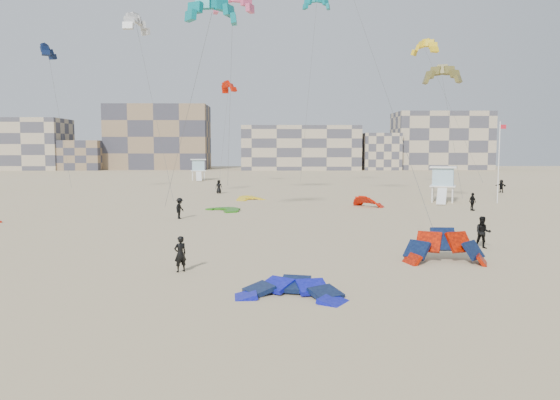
{
  "coord_description": "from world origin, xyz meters",
  "views": [
    {
      "loc": [
        1.91,
        -22.29,
        5.71
      ],
      "look_at": [
        2.37,
        6.0,
        3.06
      ],
      "focal_mm": 35.0,
      "sensor_mm": 36.0,
      "label": 1
    }
  ],
  "objects_px": {
    "kitesurfer_main": "(180,254)",
    "kite_ground_blue": "(291,297)",
    "kite_ground_orange": "(445,263)",
    "lifeguard_tower_near": "(443,184)"
  },
  "relations": [
    {
      "from": "kite_ground_blue",
      "to": "kite_ground_orange",
      "type": "xyz_separation_m",
      "value": [
        8.01,
        6.19,
        0.0
      ]
    },
    {
      "from": "kitesurfer_main",
      "to": "kite_ground_blue",
      "type": "bearing_deg",
      "value": 102.74
    },
    {
      "from": "kitesurfer_main",
      "to": "lifeguard_tower_near",
      "type": "height_order",
      "value": "lifeguard_tower_near"
    },
    {
      "from": "kite_ground_orange",
      "to": "lifeguard_tower_near",
      "type": "height_order",
      "value": "lifeguard_tower_near"
    },
    {
      "from": "kite_ground_blue",
      "to": "kitesurfer_main",
      "type": "bearing_deg",
      "value": 152.18
    },
    {
      "from": "kite_ground_orange",
      "to": "kitesurfer_main",
      "type": "xyz_separation_m",
      "value": [
        -13.0,
        -1.8,
        0.85
      ]
    },
    {
      "from": "kite_ground_orange",
      "to": "lifeguard_tower_near",
      "type": "bearing_deg",
      "value": 76.36
    },
    {
      "from": "kitesurfer_main",
      "to": "lifeguard_tower_near",
      "type": "distance_m",
      "value": 40.26
    },
    {
      "from": "kite_ground_blue",
      "to": "lifeguard_tower_near",
      "type": "distance_m",
      "value": 41.62
    },
    {
      "from": "lifeguard_tower_near",
      "to": "kite_ground_orange",
      "type": "bearing_deg",
      "value": -87.36
    }
  ]
}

